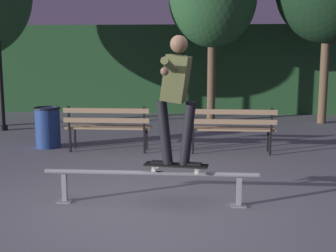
{
  "coord_description": "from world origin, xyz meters",
  "views": [
    {
      "loc": [
        0.62,
        -5.15,
        1.87
      ],
      "look_at": [
        0.16,
        1.01,
        0.85
      ],
      "focal_mm": 48.26,
      "sensor_mm": 36.0,
      "label": 1
    }
  ],
  "objects": [
    {
      "name": "grind_rail",
      "position": [
        -0.0,
        0.21,
        0.32
      ],
      "size": [
        2.66,
        0.18,
        0.42
      ],
      "color": "gray",
      "rests_on": "ground"
    },
    {
      "name": "park_bench_leftmost",
      "position": [
        -1.13,
        3.09,
        0.54
      ],
      "size": [
        1.6,
        0.42,
        0.88
      ],
      "color": "black",
      "rests_on": "ground"
    },
    {
      "name": "ground_plane",
      "position": [
        0.0,
        0.0,
        0.0
      ],
      "size": [
        90.0,
        90.0,
        0.0
      ],
      "primitive_type": "plane",
      "color": "slate"
    },
    {
      "name": "skateboarder",
      "position": [
        0.32,
        0.21,
        1.43
      ],
      "size": [
        0.63,
        1.4,
        1.56
      ],
      "color": "black",
      "rests_on": "skateboard"
    },
    {
      "name": "skateboard",
      "position": [
        0.32,
        0.21,
        0.49
      ],
      "size": [
        0.8,
        0.3,
        0.09
      ],
      "color": "black",
      "rests_on": "grind_rail"
    },
    {
      "name": "hedge_backdrop",
      "position": [
        0.0,
        9.16,
        1.34
      ],
      "size": [
        24.0,
        1.2,
        2.67
      ],
      "primitive_type": "cube",
      "color": "#234C28",
      "rests_on": "ground"
    },
    {
      "name": "trash_can",
      "position": [
        -2.4,
        3.41,
        0.41
      ],
      "size": [
        0.52,
        0.52,
        0.8
      ],
      "color": "navy",
      "rests_on": "ground"
    },
    {
      "name": "park_bench_left_center",
      "position": [
        1.18,
        3.09,
        0.54
      ],
      "size": [
        1.6,
        0.42,
        0.88
      ],
      "color": "black",
      "rests_on": "ground"
    }
  ]
}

